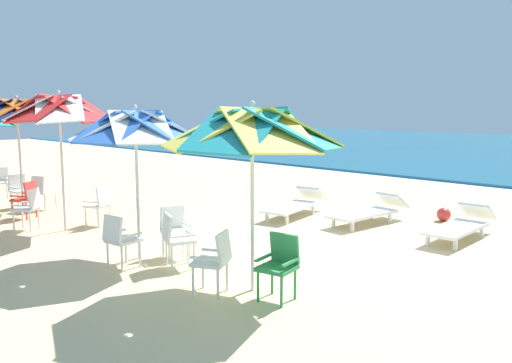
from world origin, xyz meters
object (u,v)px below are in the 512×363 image
plastic_chair_2 (175,228)px  plastic_chair_7 (20,189)px  beach_umbrella_2 (59,110)px  plastic_chair_1 (215,259)px  beach_umbrella_1 (135,127)px  plastic_chair_5 (100,203)px  plastic_chair_10 (0,180)px  sun_lounger_0 (460,225)px  plastic_chair_0 (279,263)px  sun_lounger_2 (295,205)px  beach_ball (444,214)px  plastic_chair_3 (120,238)px  plastic_chair_9 (26,197)px  sun_lounger_1 (369,211)px  beach_umbrella_3 (17,111)px  plastic_chair_4 (176,237)px  plastic_chair_8 (42,190)px  plastic_chair_6 (29,206)px  beach_umbrella_0 (252,130)px

plastic_chair_2 → plastic_chair_7: bearing=-177.4°
beach_umbrella_2 → plastic_chair_1: bearing=-1.5°
beach_umbrella_1 → plastic_chair_5: 3.26m
plastic_chair_7 → plastic_chair_10: 1.97m
beach_umbrella_2 → sun_lounger_0: size_ratio=1.32×
plastic_chair_0 → sun_lounger_2: 5.30m
plastic_chair_5 → sun_lounger_0: (5.92, 4.39, -0.22)m
beach_umbrella_1 → beach_ball: (2.26, 6.43, -2.04)m
plastic_chair_5 → plastic_chair_3: bearing=-22.0°
plastic_chair_9 → plastic_chair_10: same height
sun_lounger_1 → sun_lounger_2: bearing=-161.4°
sun_lounger_0 → plastic_chair_3: bearing=-117.7°
plastic_chair_2 → beach_umbrella_3: beach_umbrella_3 is taller
plastic_chair_3 → sun_lounger_2: bearing=98.1°
plastic_chair_0 → plastic_chair_4: (-2.06, -0.18, 0.00)m
beach_umbrella_3 → sun_lounger_2: bearing=40.6°
plastic_chair_8 → sun_lounger_0: size_ratio=0.40×
sun_lounger_2 → sun_lounger_1: bearing=18.6°
beach_umbrella_1 → plastic_chair_8: bearing=174.5°
plastic_chair_2 → plastic_chair_7: (-6.34, -0.28, 0.00)m
plastic_chair_8 → beach_umbrella_2: bearing=-12.4°
plastic_chair_0 → sun_lounger_1: size_ratio=0.40×
plastic_chair_2 → sun_lounger_1: 4.59m
plastic_chair_6 → beach_umbrella_3: (-2.12, 0.63, 1.95)m
plastic_chair_5 → sun_lounger_0: bearing=36.6°
beach_umbrella_2 → sun_lounger_1: 6.80m
plastic_chair_10 → plastic_chair_0: bearing=-0.3°
plastic_chair_9 → sun_lounger_0: plastic_chair_9 is taller
plastic_chair_4 → beach_umbrella_0: bearing=5.8°
sun_lounger_1 → plastic_chair_5: bearing=-132.4°
beach_umbrella_3 → plastic_chair_7: beach_umbrella_3 is taller
beach_umbrella_1 → sun_lounger_2: 4.84m
plastic_chair_4 → plastic_chair_8: (-6.18, 0.38, 0.00)m
plastic_chair_9 → plastic_chair_6: bearing=-18.1°
plastic_chair_4 → beach_umbrella_3: beach_umbrella_3 is taller
plastic_chair_4 → beach_ball: size_ratio=2.80×
plastic_chair_8 → plastic_chair_3: bearing=-10.4°
beach_umbrella_1 → sun_lounger_0: (3.22, 5.08, -1.91)m
beach_umbrella_0 → plastic_chair_7: size_ratio=3.00×
plastic_chair_3 → sun_lounger_0: plastic_chair_3 is taller
beach_umbrella_0 → plastic_chair_7: (-8.45, -0.09, -1.72)m
plastic_chair_0 → plastic_chair_5: 5.63m
plastic_chair_6 → sun_lounger_2: size_ratio=0.39×
plastic_chair_8 → beach_umbrella_0: bearing=-1.6°
beach_umbrella_3 → sun_lounger_1: beach_umbrella_3 is taller
plastic_chair_3 → plastic_chair_6: same height
plastic_chair_7 → beach_umbrella_1: bearing=-2.0°
plastic_chair_9 → beach_umbrella_2: bearing=3.4°
beach_umbrella_0 → plastic_chair_3: 2.87m
beach_ball → plastic_chair_0: bearing=-83.8°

